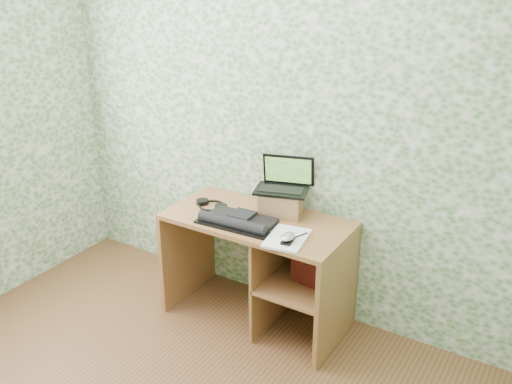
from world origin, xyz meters
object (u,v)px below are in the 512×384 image
Objects in this scene: keyboard at (238,221)px; notepad at (287,238)px; desk at (269,256)px; riser at (281,203)px; laptop at (284,182)px.

keyboard is 1.62× the size of notepad.
riser is at bearing 81.62° from desk.
riser is at bearing 58.18° from keyboard.
notepad is (0.23, -0.18, 0.28)m from desk.
keyboard is (-0.16, -0.32, -0.19)m from laptop.
keyboard is (-0.14, -0.16, 0.29)m from desk.
keyboard is 0.37m from notepad.
notepad is at bearing -39.25° from desk.
keyboard is at bearing -133.20° from laptop.
laptop reaches higher than notepad.
desk is 0.37m from riser.
notepad is at bearing -5.95° from keyboard.
laptop is 0.40m from keyboard.
riser is 0.32m from keyboard.
laptop is 0.45m from notepad.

